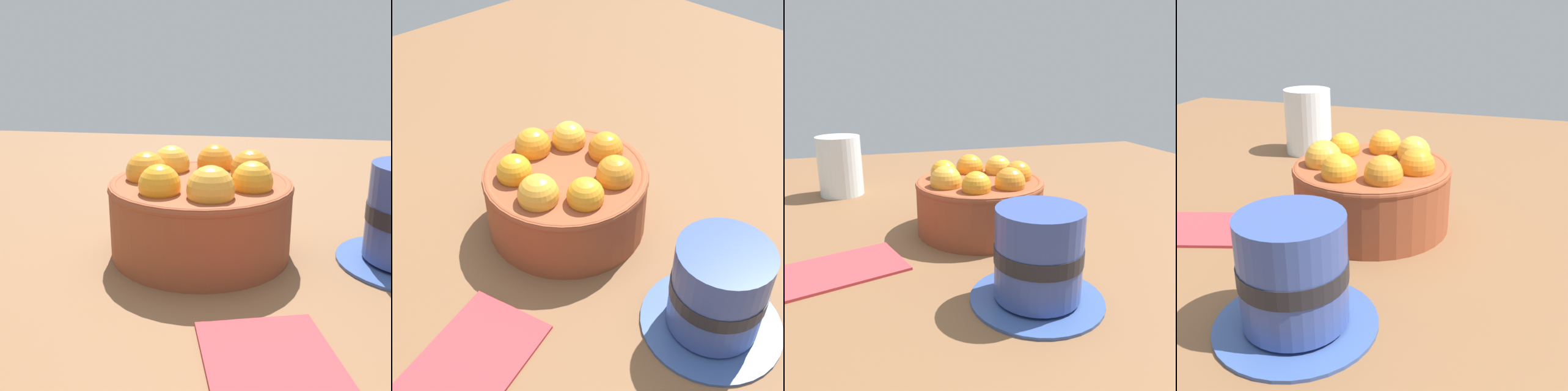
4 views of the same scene
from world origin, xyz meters
The scene contains 3 objects.
ground_plane centered at (0.00, 0.00, -2.19)cm, with size 128.03×117.25×4.38cm, color brown.
terracotta_bowl centered at (-0.01, 0.00, 4.33)cm, with size 16.63×16.63×9.42cm.
folded_napkin centered at (-17.49, -7.10, 0.30)cm, with size 12.83×8.06×0.60cm, color #B23338.
Camera 1 is at (-39.59, -5.77, 17.71)cm, focal length 42.42 mm.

